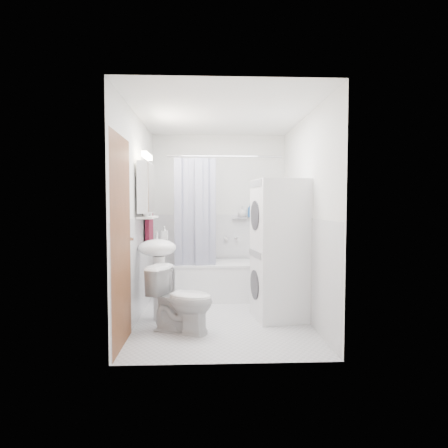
{
  "coord_description": "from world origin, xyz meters",
  "views": [
    {
      "loc": [
        -0.16,
        -4.41,
        1.35
      ],
      "look_at": [
        0.03,
        0.15,
        1.12
      ],
      "focal_mm": 30.0,
      "sensor_mm": 36.0,
      "label": 1
    }
  ],
  "objects_px": {
    "bathtub": "(224,278)",
    "washer_dryer": "(280,249)",
    "toilet": "(182,300)",
    "sink": "(158,260)"
  },
  "relations": [
    {
      "from": "sink",
      "to": "washer_dryer",
      "type": "distance_m",
      "value": 1.44
    },
    {
      "from": "bathtub",
      "to": "toilet",
      "type": "xyz_separation_m",
      "value": [
        -0.51,
        -1.38,
        0.05
      ]
    },
    {
      "from": "sink",
      "to": "washer_dryer",
      "type": "relative_size",
      "value": 0.63
    },
    {
      "from": "bathtub",
      "to": "washer_dryer",
      "type": "height_order",
      "value": "washer_dryer"
    },
    {
      "from": "bathtub",
      "to": "washer_dryer",
      "type": "bearing_deg",
      "value": -57.18
    },
    {
      "from": "sink",
      "to": "washer_dryer",
      "type": "height_order",
      "value": "washer_dryer"
    },
    {
      "from": "bathtub",
      "to": "toilet",
      "type": "bearing_deg",
      "value": -110.16
    },
    {
      "from": "sink",
      "to": "toilet",
      "type": "xyz_separation_m",
      "value": [
        0.3,
        -0.42,
        -0.36
      ]
    },
    {
      "from": "sink",
      "to": "toilet",
      "type": "bearing_deg",
      "value": -53.84
    },
    {
      "from": "toilet",
      "to": "washer_dryer",
      "type": "bearing_deg",
      "value": -47.7
    }
  ]
}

